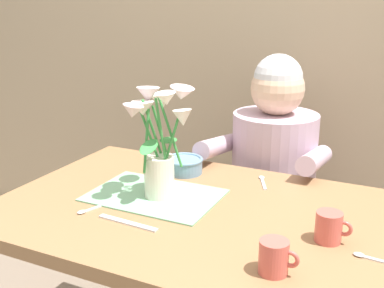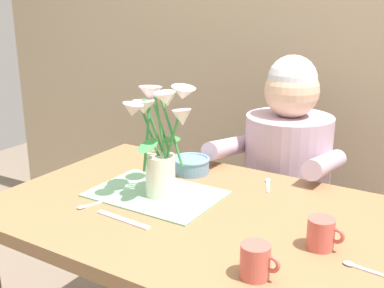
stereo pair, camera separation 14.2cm
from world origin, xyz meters
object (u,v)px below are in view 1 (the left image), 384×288
Objects in this scene: seated_person at (272,193)px; ceramic_bowl at (184,165)px; dinner_knife at (128,223)px; coffee_cup at (329,227)px; tea_cup at (274,257)px; flower_vase at (159,138)px.

seated_person reaches higher than ceramic_bowl.
ceramic_bowl is 0.43m from dinner_knife.
seated_person is at bearing 80.24° from dinner_knife.
coffee_cup reaches higher than dinner_knife.
ceramic_bowl is at bearing 134.04° from tea_cup.
seated_person is 0.72m from flower_vase.
ceramic_bowl is 1.46× the size of coffee_cup.
seated_person is at bearing 117.20° from coffee_cup.
flower_vase is 0.28m from ceramic_bowl.
seated_person is 8.35× the size of ceramic_bowl.
dinner_knife is (-0.18, -0.79, 0.18)m from seated_person.
dinner_knife is at bearing -164.88° from coffee_cup.
seated_person is 12.20× the size of tea_cup.
ceramic_bowl is at bearing 98.66° from dinner_knife.
dinner_knife is 2.04× the size of coffee_cup.
flower_vase is (-0.19, -0.59, 0.37)m from seated_person.
flower_vase is at bearing 96.18° from dinner_knife.
dinner_knife is at bearing -84.59° from ceramic_bowl.
seated_person is 0.83m from dinner_knife.
dinner_knife is 0.54m from coffee_cup.
coffee_cup is at bearing 67.55° from tea_cup.
seated_person is 3.23× the size of flower_vase.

